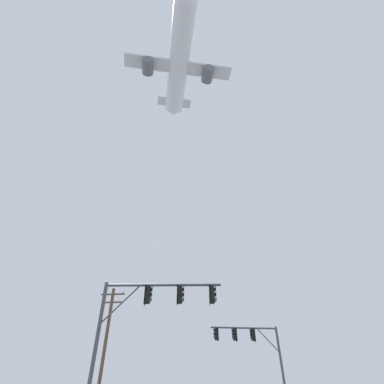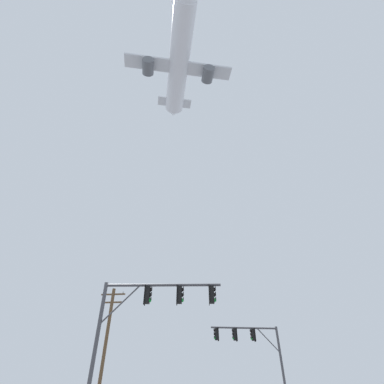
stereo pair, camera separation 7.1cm
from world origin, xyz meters
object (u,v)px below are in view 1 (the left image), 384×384
signal_pole_near (150,308)px  airplane (179,63)px  signal_pole_far (251,342)px  utility_pole (106,338)px

signal_pole_near → airplane: bearing=95.7°
signal_pole_near → airplane: (-1.31, 13.06, 45.47)m
signal_pole_near → signal_pole_far: 13.10m
signal_pole_far → signal_pole_near: bearing=-118.7°
utility_pole → airplane: 45.91m
signal_pole_far → airplane: airplane is taller
signal_pole_far → utility_pole: size_ratio=0.66×
signal_pole_near → utility_pole: (-5.84, 10.04, -0.11)m
signal_pole_near → signal_pole_far: size_ratio=1.12×
signal_pole_near → airplane: airplane is taller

